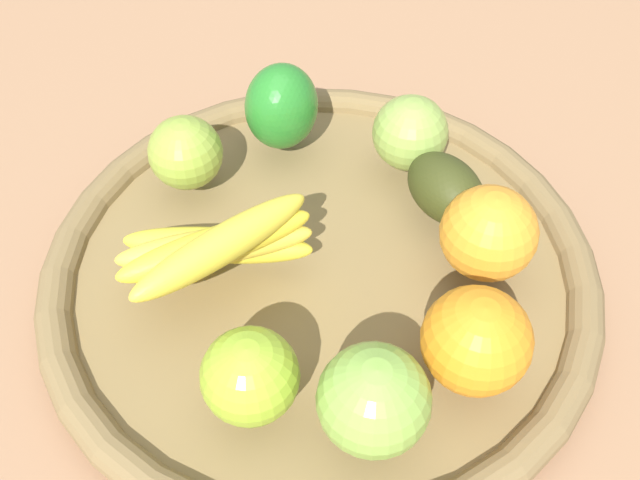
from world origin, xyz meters
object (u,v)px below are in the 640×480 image
object	(u,v)px
banana_bunch	(218,245)
orange_0	(476,341)
orange_1	(489,233)
bell_pepper	(282,107)
avocado	(446,189)
apple_3	(186,153)
apple_2	(410,133)
apple_1	(246,375)
apple_0	(374,400)

from	to	relation	value
banana_bunch	orange_0	world-z (taller)	orange_0
orange_1	orange_0	bearing A→B (deg)	-174.15
bell_pepper	avocado	distance (m)	0.17
banana_bunch	apple_3	xyz separation A→B (m)	(0.09, 0.07, -0.00)
apple_2	orange_0	bearing A→B (deg)	-153.65
apple_3	apple_1	bearing A→B (deg)	-143.36
apple_0	orange_0	distance (m)	0.09
apple_1	bell_pepper	bearing A→B (deg)	16.47
orange_0	apple_3	size ratio (longest dim) A/B	1.18
avocado	banana_bunch	bearing A→B (deg)	129.90
apple_3	banana_bunch	bearing A→B (deg)	-140.88
apple_2	avocado	xyz separation A→B (m)	(-0.05, -0.05, -0.01)
apple_1	orange_1	bearing A→B (deg)	-36.51
apple_0	bell_pepper	size ratio (longest dim) A/B	0.92
banana_bunch	avocado	world-z (taller)	banana_bunch
apple_2	apple_3	distance (m)	0.21
apple_2	apple_1	distance (m)	0.29
bell_pepper	avocado	bearing A→B (deg)	86.98
apple_0	apple_3	xyz separation A→B (m)	(0.18, 0.23, -0.01)
apple_0	bell_pepper	bearing A→B (deg)	32.88
bell_pepper	apple_1	xyz separation A→B (m)	(-0.27, -0.08, -0.01)
orange_0	avocado	world-z (taller)	orange_0
banana_bunch	bell_pepper	xyz separation A→B (m)	(0.17, 0.01, 0.01)
avocado	apple_0	bearing A→B (deg)	-179.95
bell_pepper	banana_bunch	bearing A→B (deg)	14.47
orange_0	apple_0	bearing A→B (deg)	141.00
banana_bunch	avocado	size ratio (longest dim) A/B	2.01
apple_0	apple_1	distance (m)	0.09
banana_bunch	bell_pepper	distance (m)	0.17
orange_1	apple_1	bearing A→B (deg)	143.49
apple_0	apple_2	world-z (taller)	apple_0
orange_1	apple_2	xyz separation A→B (m)	(0.10, 0.09, -0.00)
apple_2	apple_0	bearing A→B (deg)	-170.35
bell_pepper	apple_1	distance (m)	0.28
banana_bunch	apple_0	size ratio (longest dim) A/B	2.09
banana_bunch	apple_1	bearing A→B (deg)	-145.78
apple_0	avocado	world-z (taller)	apple_0
apple_0	bell_pepper	distance (m)	0.31
orange_1	apple_0	world-z (taller)	same
apple_1	avocado	world-z (taller)	apple_1
apple_2	bell_pepper	size ratio (longest dim) A/B	0.83
banana_bunch	apple_0	world-z (taller)	apple_0
apple_0	apple_3	bearing A→B (deg)	51.80
orange_0	apple_1	world-z (taller)	orange_0
apple_2	avocado	distance (m)	0.07
banana_bunch	apple_0	xyz separation A→B (m)	(-0.09, -0.16, 0.00)
bell_pepper	apple_1	size ratio (longest dim) A/B	1.21
apple_1	avocado	xyz separation A→B (m)	(0.23, -0.09, -0.01)
apple_2	orange_0	xyz separation A→B (m)	(-0.21, -0.10, 0.00)
apple_2	bell_pepper	xyz separation A→B (m)	(-0.01, 0.12, 0.01)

